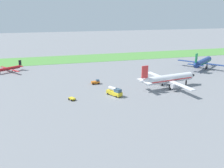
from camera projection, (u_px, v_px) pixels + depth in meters
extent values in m
plane|color=gray|center=(115.00, 97.00, 88.64)|extent=(600.00, 600.00, 0.00)
cube|color=#549342|center=(83.00, 58.00, 160.72)|extent=(360.00, 28.00, 0.08)
cylinder|color=white|center=(169.00, 79.00, 99.05)|extent=(22.36, 6.96, 3.38)
cone|color=black|center=(192.00, 75.00, 103.98)|extent=(3.57, 3.77, 3.31)
cone|color=white|center=(143.00, 81.00, 93.76)|extent=(4.74, 3.70, 3.04)
cube|color=red|center=(169.00, 79.00, 99.13)|extent=(21.16, 6.83, 0.47)
cube|color=white|center=(158.00, 76.00, 105.38)|extent=(4.54, 14.89, 0.34)
cube|color=white|center=(180.00, 85.00, 92.59)|extent=(4.54, 14.89, 0.34)
cylinder|color=#B7BABF|center=(161.00, 80.00, 103.43)|extent=(3.94, 2.44, 1.86)
cylinder|color=#B7BABF|center=(175.00, 86.00, 95.25)|extent=(3.94, 2.44, 1.86)
cube|color=red|center=(145.00, 72.00, 92.91)|extent=(2.79, 0.85, 4.91)
cube|color=white|center=(142.00, 80.00, 95.89)|extent=(2.52, 4.54, 0.27)
cube|color=white|center=(147.00, 83.00, 92.16)|extent=(2.52, 4.54, 0.27)
cylinder|color=black|center=(186.00, 82.00, 103.56)|extent=(0.61, 0.61, 2.15)
cylinder|color=black|center=(162.00, 84.00, 101.55)|extent=(0.61, 0.61, 2.15)
cylinder|color=black|center=(170.00, 87.00, 96.95)|extent=(0.61, 0.61, 2.15)
cylinder|color=navy|center=(203.00, 62.00, 132.33)|extent=(18.83, 15.26, 3.23)
cone|color=black|center=(209.00, 59.00, 141.20)|extent=(4.24, 4.29, 3.16)
cone|color=navy|center=(195.00, 65.00, 122.90)|extent=(5.03, 4.79, 2.90)
cube|color=#198C4C|center=(203.00, 62.00, 132.41)|extent=(17.93, 14.61, 0.45)
cube|color=navy|center=(190.00, 61.00, 136.18)|extent=(10.10, 12.50, 0.32)
cube|color=navy|center=(216.00, 65.00, 127.94)|extent=(10.10, 12.50, 0.32)
cylinder|color=#B7BABF|center=(194.00, 64.00, 135.03)|extent=(3.88, 3.53, 1.77)
cylinder|color=#B7BABF|center=(210.00, 66.00, 129.76)|extent=(3.88, 3.53, 1.77)
cube|color=#198C4C|center=(196.00, 58.00, 122.30)|extent=(2.34, 1.89, 4.69)
cube|color=navy|center=(192.00, 64.00, 124.57)|extent=(3.87, 4.34, 0.26)
cube|color=navy|center=(200.00, 65.00, 122.17)|extent=(3.87, 4.34, 0.26)
cylinder|color=black|center=(207.00, 64.00, 139.76)|extent=(0.58, 0.58, 2.05)
cylinder|color=black|center=(197.00, 66.00, 133.49)|extent=(0.58, 0.58, 2.05)
cylinder|color=black|center=(206.00, 68.00, 130.52)|extent=(0.58, 0.58, 2.05)
cylinder|color=red|center=(9.00, 69.00, 124.25)|extent=(10.59, 8.06, 1.63)
cone|color=red|center=(21.00, 66.00, 129.23)|extent=(2.72, 2.51, 1.47)
cube|color=black|center=(9.00, 69.00, 124.29)|extent=(10.07, 7.71, 0.23)
cube|color=red|center=(14.00, 70.00, 121.83)|extent=(6.07, 8.03, 0.16)
cube|color=red|center=(5.00, 68.00, 127.33)|extent=(6.07, 8.03, 0.16)
cylinder|color=#B7BABF|center=(12.00, 70.00, 122.48)|extent=(1.37, 1.18, 0.52)
cylinder|color=#B7BABF|center=(6.00, 68.00, 126.00)|extent=(1.37, 1.18, 0.52)
cube|color=black|center=(20.00, 63.00, 128.42)|extent=(1.32, 1.00, 2.61)
cube|color=red|center=(21.00, 66.00, 128.30)|extent=(2.11, 2.44, 0.13)
cube|color=red|center=(19.00, 66.00, 129.70)|extent=(2.11, 2.44, 0.13)
cylinder|color=black|center=(0.00, 73.00, 121.06)|extent=(0.29, 0.29, 1.14)
cylinder|color=black|center=(12.00, 71.00, 124.27)|extent=(0.29, 0.29, 1.14)
cylinder|color=black|center=(9.00, 70.00, 126.25)|extent=(0.29, 0.29, 1.14)
cube|color=yellow|center=(72.00, 98.00, 85.59)|extent=(2.48, 2.83, 0.55)
cylinder|color=black|center=(75.00, 99.00, 85.60)|extent=(0.56, 0.73, 0.70)
cylinder|color=black|center=(72.00, 100.00, 84.59)|extent=(0.56, 0.73, 0.70)
cylinder|color=black|center=(72.00, 98.00, 86.74)|extent=(0.56, 0.73, 0.70)
cylinder|color=black|center=(69.00, 99.00, 85.73)|extent=(0.56, 0.73, 0.70)
cube|color=orange|center=(95.00, 82.00, 104.49)|extent=(3.68, 1.96, 0.90)
cube|color=#334C60|center=(98.00, 80.00, 104.55)|extent=(1.36, 1.57, 0.70)
cylinder|color=black|center=(98.00, 82.00, 105.81)|extent=(0.71, 0.28, 0.70)
cylinder|color=black|center=(99.00, 84.00, 104.18)|extent=(0.71, 0.28, 0.70)
cylinder|color=black|center=(92.00, 83.00, 105.07)|extent=(0.71, 0.28, 0.70)
cylinder|color=black|center=(93.00, 84.00, 103.44)|extent=(0.71, 0.28, 0.70)
cube|color=yellow|center=(114.00, 93.00, 90.30)|extent=(5.25, 6.85, 1.40)
cylinder|color=silver|center=(113.00, 89.00, 90.40)|extent=(3.08, 3.87, 1.54)
cube|color=#334C60|center=(118.00, 91.00, 88.68)|extent=(2.90, 3.02, 1.20)
cylinder|color=black|center=(121.00, 95.00, 89.76)|extent=(0.56, 0.73, 0.70)
cylinder|color=black|center=(116.00, 97.00, 88.15)|extent=(0.56, 0.73, 0.70)
cylinder|color=black|center=(112.00, 92.00, 92.87)|extent=(0.56, 0.73, 0.70)
cylinder|color=black|center=(108.00, 94.00, 91.26)|extent=(0.56, 0.73, 0.70)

